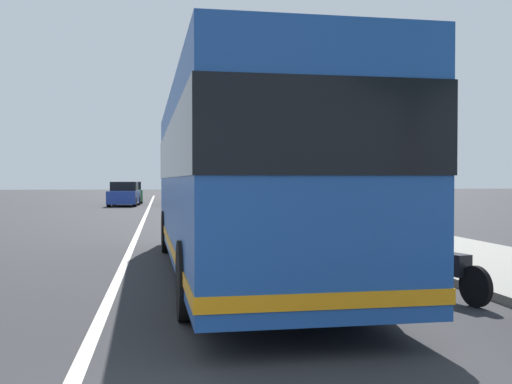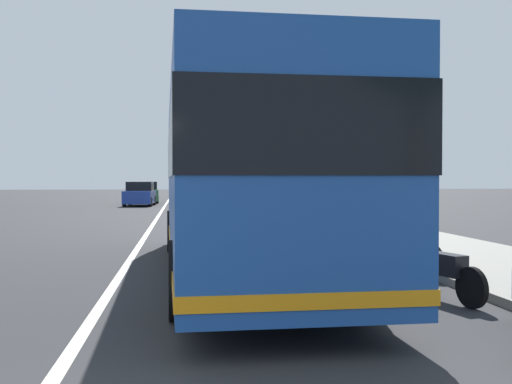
{
  "view_description": "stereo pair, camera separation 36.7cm",
  "coord_description": "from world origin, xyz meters",
  "views": [
    {
      "loc": [
        -2.24,
        -0.76,
        1.75
      ],
      "look_at": [
        8.57,
        -2.46,
        1.53
      ],
      "focal_mm": 42.58,
      "sensor_mm": 36.0,
      "label": 1
    },
    {
      "loc": [
        -2.29,
        -1.12,
        1.75
      ],
      "look_at": [
        8.57,
        -2.46,
        1.53
      ],
      "focal_mm": 42.58,
      "sensor_mm": 36.0,
      "label": 2
    }
  ],
  "objects": [
    {
      "name": "motorcycle_mid_row",
      "position": [
        8.7,
        -5.08,
        0.49
      ],
      "size": [
        2.06,
        1.13,
        1.27
      ],
      "rotation": [
        0.0,
        0.0,
        0.48
      ],
      "color": "black",
      "rests_on": "ground"
    },
    {
      "name": "sidewalk_curb",
      "position": [
        10.0,
        -7.28,
        0.07
      ],
      "size": [
        110.0,
        3.6,
        0.14
      ],
      "primitive_type": "cube",
      "color": "gray",
      "rests_on": "ground"
    },
    {
      "name": "car_behind_bus",
      "position": [
        44.6,
        1.66,
        0.77
      ],
      "size": [
        4.71,
        2.19,
        1.61
      ],
      "rotation": [
        0.0,
        0.0,
        3.21
      ],
      "color": "#2D7238",
      "rests_on": "ground"
    },
    {
      "name": "car_ahead_same_lane",
      "position": [
        40.41,
        -1.99,
        0.72
      ],
      "size": [
        4.12,
        1.9,
        1.52
      ],
      "rotation": [
        0.0,
        0.0,
        0.02
      ],
      "color": "silver",
      "rests_on": "ground"
    },
    {
      "name": "motorcycle_by_tree",
      "position": [
        6.22,
        -4.84,
        0.45
      ],
      "size": [
        2.0,
        0.61,
        1.24
      ],
      "rotation": [
        0.0,
        0.0,
        0.26
      ],
      "color": "black",
      "rests_on": "ground"
    },
    {
      "name": "coach_bus",
      "position": [
        8.98,
        -2.19,
        1.87
      ],
      "size": [
        11.44,
        2.88,
        3.3
      ],
      "rotation": [
        0.0,
        0.0,
        0.03
      ],
      "color": "#1E4C9E",
      "rests_on": "ground"
    },
    {
      "name": "car_side_street",
      "position": [
        39.12,
        1.68,
        0.75
      ],
      "size": [
        4.09,
        2.05,
        1.62
      ],
      "rotation": [
        0.0,
        0.0,
        3.09
      ],
      "color": "navy",
      "rests_on": "ground"
    },
    {
      "name": "car_far_distant",
      "position": [
        50.88,
        -2.05,
        0.73
      ],
      "size": [
        4.18,
        1.89,
        1.54
      ],
      "rotation": [
        0.0,
        0.0,
        -0.01
      ],
      "color": "gold",
      "rests_on": "ground"
    },
    {
      "name": "lane_divider_line",
      "position": [
        10.0,
        0.0,
        0.0
      ],
      "size": [
        110.0,
        0.16,
        0.01
      ],
      "primitive_type": "cube",
      "color": "silver",
      "rests_on": "ground"
    }
  ]
}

